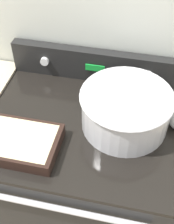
{
  "coord_description": "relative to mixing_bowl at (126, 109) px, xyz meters",
  "views": [
    {
      "loc": [
        0.21,
        -0.53,
        1.88
      ],
      "look_at": [
        0.02,
        0.35,
        0.97
      ],
      "focal_mm": 50.0,
      "sensor_mm": 36.0,
      "label": 1
    }
  ],
  "objects": [
    {
      "name": "casserole_dish",
      "position": [
        -0.38,
        -0.21,
        -0.06
      ],
      "size": [
        0.31,
        0.22,
        0.05
      ],
      "color": "black",
      "rests_on": "stove_range"
    },
    {
      "name": "control_panel",
      "position": [
        -0.17,
        0.27,
        -0.01
      ],
      "size": [
        0.81,
        0.07,
        0.16
      ],
      "color": "black",
      "rests_on": "stove_range"
    },
    {
      "name": "kitchen_wall",
      "position": [
        -0.17,
        0.33,
        0.25
      ],
      "size": [
        8.0,
        0.05,
        2.5
      ],
      "color": "silver",
      "rests_on": "ground_plane"
    },
    {
      "name": "stove_range",
      "position": [
        -0.17,
        -0.04,
        -0.55
      ],
      "size": [
        0.81,
        0.7,
        0.91
      ],
      "color": "black",
      "rests_on": "ground_plane"
    },
    {
      "name": "mixing_bowl",
      "position": [
        0.0,
        0.0,
        0.0
      ],
      "size": [
        0.37,
        0.37,
        0.16
      ],
      "color": "silver",
      "rests_on": "stove_range"
    }
  ]
}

